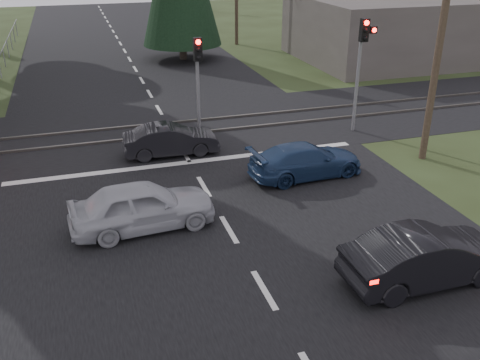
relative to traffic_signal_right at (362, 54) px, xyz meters
name	(u,v)px	position (x,y,z in m)	size (l,w,h in m)	color
ground	(264,290)	(-7.55, -9.47, -3.31)	(120.00, 120.00, 0.00)	#293217
road	(180,146)	(-7.55, 0.53, -3.31)	(14.00, 100.00, 0.01)	black
rail_corridor	(171,130)	(-7.55, 2.53, -3.31)	(120.00, 8.00, 0.01)	black
stop_line	(190,162)	(-7.55, -1.27, -3.30)	(13.00, 0.35, 0.00)	silver
rail_near	(174,135)	(-7.55, 1.73, -3.26)	(120.00, 0.12, 0.10)	#59544C
rail_far	(167,123)	(-7.55, 3.33, -3.26)	(120.00, 0.12, 0.10)	#59544C
traffic_signal_right	(362,54)	(0.00, 0.00, 0.00)	(0.68, 0.48, 4.70)	slate
traffic_signal_center	(198,71)	(-6.55, 1.20, -0.51)	(0.32, 0.48, 4.10)	slate
utility_pole_near	(442,30)	(0.95, -3.47, 1.41)	(1.80, 0.26, 9.00)	#4C3D2D
building_right	(407,28)	(10.45, 12.53, -1.31)	(14.00, 10.00, 4.00)	#59514C
dark_hatchback	(426,257)	(-3.73, -10.27, -2.63)	(1.44, 4.14, 1.36)	black
silver_car	(142,206)	(-9.85, -5.62, -2.61)	(1.65, 4.11, 1.40)	#AFB1B7
blue_sedan	(306,160)	(-3.94, -3.68, -2.73)	(1.65, 4.05, 1.17)	navy
dark_car_far	(171,140)	(-8.04, -0.30, -2.72)	(1.25, 3.58, 1.18)	black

